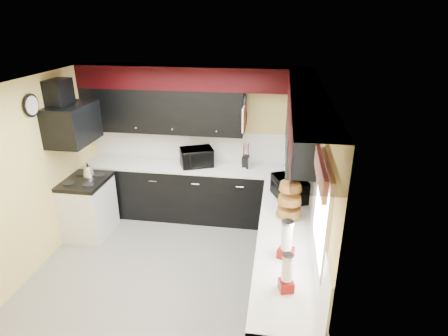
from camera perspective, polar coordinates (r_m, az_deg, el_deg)
name	(u,v)px	position (r m, az deg, el deg)	size (l,w,h in m)	color
ground	(170,271)	(5.31, -8.19, -15.21)	(3.60, 3.60, 0.00)	gray
wall_back	(197,141)	(6.27, -4.18, 4.06)	(3.60, 0.06, 2.50)	#E0C666
wall_right	(314,197)	(4.48, 13.61, -4.37)	(0.06, 3.60, 2.50)	#E0C666
wall_left	(31,178)	(5.46, -27.38, -1.39)	(0.06, 3.60, 2.50)	#E0C666
ceiling	(158,85)	(4.28, -10.05, 12.40)	(3.60, 3.60, 0.06)	white
cab_back	(194,192)	(6.30, -4.57, -3.73)	(3.60, 0.60, 0.90)	black
cab_right	(284,268)	(4.62, 9.12, -14.75)	(0.60, 3.00, 0.90)	black
counter_back	(193,166)	(6.11, -4.71, 0.23)	(3.62, 0.64, 0.04)	white
counter_right	(286,233)	(4.35, 9.50, -9.81)	(0.64, 3.02, 0.04)	white
splash_back	(197,145)	(6.28, -4.19, 3.51)	(3.60, 0.02, 0.50)	white
splash_right	(313,202)	(4.50, 13.41, -5.05)	(0.02, 3.60, 0.50)	white
upper_back	(163,110)	(6.08, -9.35, 8.64)	(2.60, 0.35, 0.70)	black
upper_right	(300,129)	(5.10, 11.52, 5.82)	(0.35, 1.80, 0.70)	black
soffit_back	(192,78)	(5.84, -4.88, 13.55)	(3.60, 0.36, 0.35)	black
soffit_right	(307,109)	(3.93, 12.57, 8.71)	(0.36, 3.24, 0.35)	black
stove	(89,208)	(6.20, -19.89, -5.78)	(0.60, 0.75, 0.86)	white
cooktop	(85,181)	(6.01, -20.46, -1.90)	(0.62, 0.77, 0.06)	black
hood	(72,124)	(5.74, -22.09, 6.26)	(0.50, 0.78, 0.55)	black
hood_duct	(59,94)	(5.72, -23.85, 10.29)	(0.24, 0.40, 0.40)	black
window	(323,212)	(3.54, 14.79, -6.54)	(0.03, 0.86, 0.96)	white
valance	(321,172)	(3.37, 14.53, -0.52)	(0.04, 0.88, 0.20)	red
pan_top	(245,102)	(5.70, 3.23, 10.04)	(0.03, 0.22, 0.40)	black
pan_mid	(244,120)	(5.63, 3.05, 7.28)	(0.03, 0.28, 0.46)	black
pan_low	(246,118)	(5.89, 3.30, 7.65)	(0.03, 0.24, 0.42)	black
cut_board	(244,119)	(5.50, 3.03, 7.46)	(0.03, 0.26, 0.35)	white
baskets	(290,199)	(4.53, 9.95, -4.69)	(0.27, 0.27, 0.50)	brown
clock	(31,105)	(5.37, -27.33, 8.47)	(0.03, 0.30, 0.30)	black
deco_plate	(323,122)	(3.79, 14.88, 6.85)	(0.03, 0.24, 0.24)	white
toaster_oven	(197,157)	(6.03, -4.17, 1.66)	(0.50, 0.42, 0.29)	black
microwave	(290,188)	(5.02, 10.07, -3.09)	(0.53, 0.36, 0.29)	black
utensil_crock	(246,162)	(5.98, 3.33, 0.89)	(0.17, 0.17, 0.18)	beige
knife_block	(246,162)	(5.94, 3.35, 0.90)	(0.10, 0.13, 0.21)	black
kettle	(88,171)	(6.07, -20.00, -0.44)	(0.18, 0.18, 0.16)	silver
dispenser_a	(287,241)	(3.84, 9.52, -10.86)	(0.14, 0.14, 0.39)	#671000
dispenser_b	(287,275)	(3.45, 9.55, -15.78)	(0.12, 0.12, 0.33)	maroon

